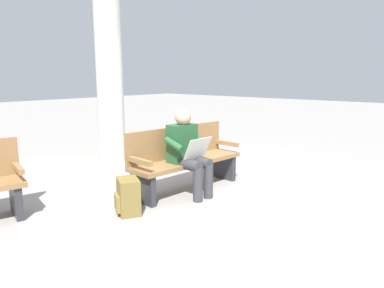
{
  "coord_description": "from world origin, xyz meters",
  "views": [
    {
      "loc": [
        3.75,
        3.29,
        1.62
      ],
      "look_at": [
        0.08,
        0.15,
        0.7
      ],
      "focal_mm": 33.68,
      "sensor_mm": 36.0,
      "label": 1
    }
  ],
  "objects_px": {
    "person_seated": "(188,150)",
    "backpack": "(128,196)",
    "support_pillar": "(109,66)",
    "bench_near": "(184,158)"
  },
  "relations": [
    {
      "from": "bench_near",
      "to": "support_pillar",
      "type": "xyz_separation_m",
      "value": [
        -0.43,
        -2.24,
        1.34
      ]
    },
    {
      "from": "bench_near",
      "to": "person_seated",
      "type": "distance_m",
      "value": 0.33
    },
    {
      "from": "person_seated",
      "to": "backpack",
      "type": "distance_m",
      "value": 1.07
    },
    {
      "from": "person_seated",
      "to": "support_pillar",
      "type": "distance_m",
      "value": 2.79
    },
    {
      "from": "bench_near",
      "to": "support_pillar",
      "type": "height_order",
      "value": "support_pillar"
    },
    {
      "from": "person_seated",
      "to": "backpack",
      "type": "xyz_separation_m",
      "value": [
        0.98,
        -0.09,
        -0.42
      ]
    },
    {
      "from": "backpack",
      "to": "support_pillar",
      "type": "xyz_separation_m",
      "value": [
        -1.58,
        -2.37,
        1.59
      ]
    },
    {
      "from": "person_seated",
      "to": "support_pillar",
      "type": "height_order",
      "value": "support_pillar"
    },
    {
      "from": "person_seated",
      "to": "support_pillar",
      "type": "relative_size",
      "value": 0.33
    },
    {
      "from": "support_pillar",
      "to": "bench_near",
      "type": "bearing_deg",
      "value": 79.08
    }
  ]
}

